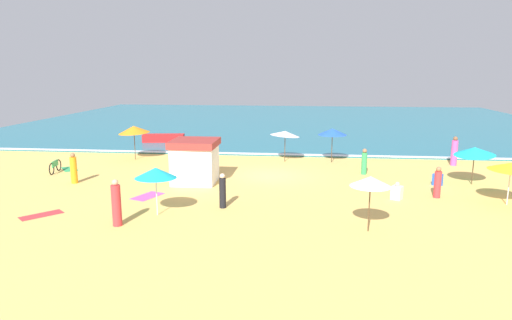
# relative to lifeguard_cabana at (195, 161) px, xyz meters

# --- Properties ---
(ground_plane) EXTENTS (60.00, 60.00, 0.00)m
(ground_plane) POSITION_rel_lifeguard_cabana_xyz_m (3.98, 1.97, -1.21)
(ground_plane) COLOR #EDBC60
(ocean_water) EXTENTS (60.00, 44.00, 0.10)m
(ocean_water) POSITION_rel_lifeguard_cabana_xyz_m (3.98, 29.97, -1.16)
(ocean_water) COLOR teal
(ocean_water) RESTS_ON ground_plane
(wave_breaker_foam) EXTENTS (57.00, 0.70, 0.01)m
(wave_breaker_foam) POSITION_rel_lifeguard_cabana_xyz_m (3.98, 8.27, -1.11)
(wave_breaker_foam) COLOR white
(wave_breaker_foam) RESTS_ON ocean_water
(lifeguard_cabana) EXTENTS (2.47, 2.56, 2.38)m
(lifeguard_cabana) POSITION_rel_lifeguard_cabana_xyz_m (0.00, 0.00, 0.00)
(lifeguard_cabana) COLOR white
(lifeguard_cabana) RESTS_ON ground_plane
(beach_umbrella_0) EXTENTS (2.17, 2.17, 2.19)m
(beach_umbrella_0) POSITION_rel_lifeguard_cabana_xyz_m (8.50, -6.82, 0.77)
(beach_umbrella_0) COLOR #4C3823
(beach_umbrella_0) RESTS_ON ground_plane
(beach_umbrella_1) EXTENTS (2.95, 2.94, 2.41)m
(beach_umbrella_1) POSITION_rel_lifeguard_cabana_xyz_m (-5.69, 5.80, 0.88)
(beach_umbrella_1) COLOR #4C3823
(beach_umbrella_1) RESTS_ON ground_plane
(beach_umbrella_3) EXTENTS (2.38, 2.38, 2.29)m
(beach_umbrella_3) POSITION_rel_lifeguard_cabana_xyz_m (7.81, 6.24, 0.86)
(beach_umbrella_3) COLOR #4C3823
(beach_umbrella_3) RESTS_ON ground_plane
(beach_umbrella_4) EXTENTS (2.37, 2.37, 2.11)m
(beach_umbrella_4) POSITION_rel_lifeguard_cabana_xyz_m (-0.26, -5.80, 0.65)
(beach_umbrella_4) COLOR silver
(beach_umbrella_4) RESTS_ON ground_plane
(beach_umbrella_5) EXTENTS (3.00, 3.00, 2.16)m
(beach_umbrella_5) POSITION_rel_lifeguard_cabana_xyz_m (15.09, 1.17, 0.63)
(beach_umbrella_5) COLOR #4C3823
(beach_umbrella_5) RESTS_ON ground_plane
(beach_umbrella_6) EXTENTS (2.59, 2.57, 2.18)m
(beach_umbrella_6) POSITION_rel_lifeguard_cabana_xyz_m (4.67, 6.21, 0.71)
(beach_umbrella_6) COLOR #4C3823
(beach_umbrella_6) RESTS_ON ground_plane
(beach_umbrella_7) EXTENTS (2.60, 2.59, 2.04)m
(beach_umbrella_7) POSITION_rel_lifeguard_cabana_xyz_m (15.36, -2.60, 0.59)
(beach_umbrella_7) COLOR silver
(beach_umbrella_7) RESTS_ON ground_plane
(parked_bicycle) EXTENTS (0.34, 1.81, 0.76)m
(parked_bicycle) POSITION_rel_lifeguard_cabana_xyz_m (-9.04, 1.42, -0.83)
(parked_bicycle) COLOR black
(parked_bicycle) RESTS_ON ground_plane
(beachgoer_0) EXTENTS (0.35, 0.35, 1.69)m
(beachgoer_0) POSITION_rel_lifeguard_cabana_xyz_m (-6.57, -0.94, -0.42)
(beachgoer_0) COLOR orange
(beachgoer_0) RESTS_ON ground_plane
(beachgoer_1) EXTENTS (0.41, 0.41, 1.91)m
(beachgoer_1) POSITION_rel_lifeguard_cabana_xyz_m (15.66, 6.15, -0.32)
(beachgoer_1) COLOR #D84CA5
(beachgoer_1) RESTS_ON ground_plane
(beachgoer_2) EXTENTS (0.51, 0.51, 1.91)m
(beachgoer_2) POSITION_rel_lifeguard_cabana_xyz_m (-1.42, -7.26, -0.32)
(beachgoer_2) COLOR red
(beachgoer_2) RESTS_ON ground_plane
(beachgoer_3) EXTENTS (0.44, 0.44, 1.54)m
(beachgoer_3) POSITION_rel_lifeguard_cabana_xyz_m (12.46, -1.73, -0.49)
(beachgoer_3) COLOR red
(beachgoer_3) RESTS_ON ground_plane
(beachgoer_4) EXTENTS (0.64, 0.64, 0.86)m
(beachgoer_4) POSITION_rel_lifeguard_cabana_xyz_m (10.46, -2.22, -0.86)
(beachgoer_4) COLOR white
(beachgoer_4) RESTS_ON ground_plane
(beachgoer_5) EXTENTS (0.44, 0.44, 1.55)m
(beachgoer_5) POSITION_rel_lifeguard_cabana_xyz_m (9.53, 2.94, -0.47)
(beachgoer_5) COLOR green
(beachgoer_5) RESTS_ON ground_plane
(beachgoer_6) EXTENTS (0.57, 0.57, 0.84)m
(beachgoer_6) POSITION_rel_lifeguard_cabana_xyz_m (13.15, 0.71, -0.86)
(beachgoer_6) COLOR blue
(beachgoer_6) RESTS_ON ground_plane
(beachgoer_7) EXTENTS (0.35, 0.35, 1.59)m
(beachgoer_7) POSITION_rel_lifeguard_cabana_xyz_m (2.35, -4.47, -0.45)
(beachgoer_7) COLOR black
(beachgoer_7) RESTS_ON ground_plane
(beach_towel_0) EXTENTS (1.65, 1.73, 0.01)m
(beach_towel_0) POSITION_rel_lifeguard_cabana_xyz_m (-5.21, -6.38, -1.21)
(beach_towel_0) COLOR red
(beach_towel_0) RESTS_ON ground_plane
(beach_towel_1) EXTENTS (1.45, 1.85, 0.01)m
(beach_towel_1) POSITION_rel_lifeguard_cabana_xyz_m (-1.68, -3.04, -1.21)
(beach_towel_1) COLOR #D84CA5
(beach_towel_1) RESTS_ON ground_plane
(beach_towel_3) EXTENTS (1.58, 1.71, 0.01)m
(beach_towel_3) POSITION_rel_lifeguard_cabana_xyz_m (-8.67, 2.38, -1.21)
(beach_towel_3) COLOR green
(beach_towel_3) RESTS_ON ground_plane
(small_boat_0) EXTENTS (3.56, 1.47, 0.65)m
(small_boat_0) POSITION_rel_lifeguard_cabana_xyz_m (-5.90, 12.85, -0.79)
(small_boat_0) COLOR red
(small_boat_0) RESTS_ON ocean_water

